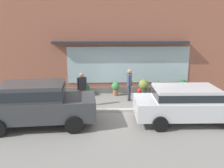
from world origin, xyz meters
The scene contains 13 objects.
ground_plane centered at (0.00, 0.00, 0.00)m, with size 60.00×60.00×0.00m, color gray.
curb_strip centered at (0.00, -0.20, 0.06)m, with size 14.00×0.24×0.12m, color #B2B2AD.
storefront centered at (0.01, 3.19, 2.66)m, with size 14.00×0.81×5.44m.
fire_hydrant centered at (0.82, 0.91, 0.40)m, with size 0.38×0.34×0.80m.
pedestrian_with_handbag centered at (0.37, 1.49, 0.99)m, with size 0.35×0.66×1.69m.
pedestrian_passerby centered at (-2.04, 0.60, 1.00)m, with size 0.45×0.30×1.70m.
parked_car_dark_gray centered at (-3.64, -1.65, 0.99)m, with size 4.54×2.24×1.75m.
parked_car_silver centered at (2.45, -1.53, 0.85)m, with size 4.54×2.05×1.50m.
potted_plant_doorstep centered at (-2.08, 2.45, 0.40)m, with size 0.60×0.60×0.74m.
potted_plant_low_front centered at (1.29, 2.46, 0.50)m, with size 0.57×0.57×0.90m.
potted_plant_corner_tall centered at (3.53, 2.35, 0.51)m, with size 0.54×0.54×0.89m.
potted_plant_window_right centered at (2.12, 2.48, 0.42)m, with size 0.33×0.33×0.88m.
potted_plant_window_left centered at (-0.31, 2.43, 0.44)m, with size 0.46×0.46×0.76m.
Camera 1 is at (-1.04, -10.84, 3.97)m, focal length 38.96 mm.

